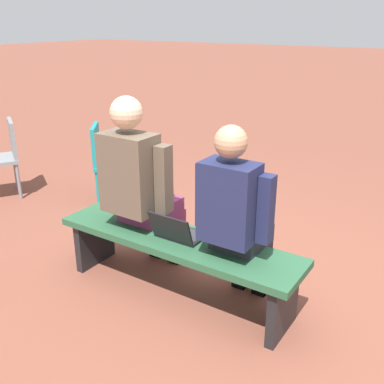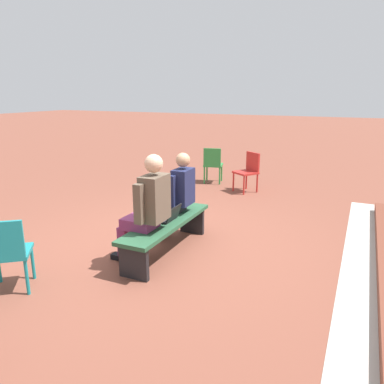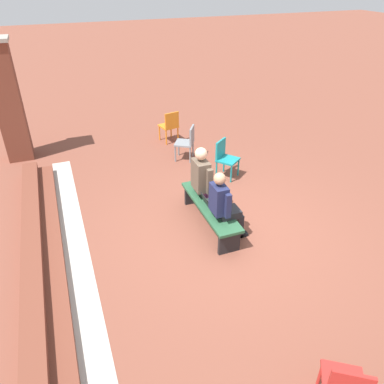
{
  "view_description": "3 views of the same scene",
  "coord_description": "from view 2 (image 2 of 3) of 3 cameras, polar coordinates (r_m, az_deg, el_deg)",
  "views": [
    {
      "loc": [
        -1.38,
        2.45,
        1.86
      ],
      "look_at": [
        0.38,
        -0.23,
        0.61
      ],
      "focal_mm": 42.0,
      "sensor_mm": 36.0,
      "label": 1
    },
    {
      "loc": [
        4.31,
        2.45,
        2.1
      ],
      "look_at": [
        -0.27,
        0.34,
        0.74
      ],
      "focal_mm": 35.0,
      "sensor_mm": 36.0,
      "label": 2
    },
    {
      "loc": [
        -4.82,
        2.45,
        4.06
      ],
      "look_at": [
        0.31,
        0.51,
        0.73
      ],
      "focal_mm": 35.0,
      "sensor_mm": 36.0,
      "label": 3
    }
  ],
  "objects": [
    {
      "name": "plastic_chair_foreground",
      "position": [
        8.11,
        8.61,
        3.43
      ],
      "size": [
        0.58,
        0.58,
        0.84
      ],
      "color": "red",
      "rests_on": "ground"
    },
    {
      "name": "person_student",
      "position": [
        5.26,
        -2.35,
        -0.37
      ],
      "size": [
        0.51,
        0.65,
        1.29
      ],
      "color": "#232328",
      "rests_on": "ground"
    },
    {
      "name": "ground_plane",
      "position": [
        5.39,
        -4.51,
        -7.87
      ],
      "size": [
        60.0,
        60.0,
        0.0
      ],
      "primitive_type": "plane",
      "color": "brown"
    },
    {
      "name": "plastic_chair_mid_courtyard",
      "position": [
        8.77,
        3.19,
        4.44
      ],
      "size": [
        0.5,
        0.5,
        0.84
      ],
      "color": "#2D893D",
      "rests_on": "ground"
    },
    {
      "name": "concrete_strip",
      "position": [
        4.59,
        23.83,
        -13.43
      ],
      "size": [
        7.17,
        0.4,
        0.01
      ],
      "primitive_type": "cube",
      "color": "#B7B2A8",
      "rests_on": "ground"
    },
    {
      "name": "laptop",
      "position": [
        4.95,
        -3.64,
        -3.78
      ],
      "size": [
        0.32,
        0.29,
        0.21
      ],
      "color": "black",
      "rests_on": "bench"
    },
    {
      "name": "bench",
      "position": [
        4.98,
        -3.86,
        -5.42
      ],
      "size": [
        1.8,
        0.44,
        0.45
      ],
      "color": "#285638",
      "rests_on": "ground"
    },
    {
      "name": "plastic_chair_far_right",
      "position": [
        4.43,
        -26.32,
        -7.98
      ],
      "size": [
        0.59,
        0.59,
        0.84
      ],
      "color": "teal",
      "rests_on": "ground"
    },
    {
      "name": "person_adult",
      "position": [
        4.6,
        -6.86,
        -2.24
      ],
      "size": [
        0.57,
        0.72,
        1.39
      ],
      "color": "#7F2D5B",
      "rests_on": "ground"
    }
  ]
}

